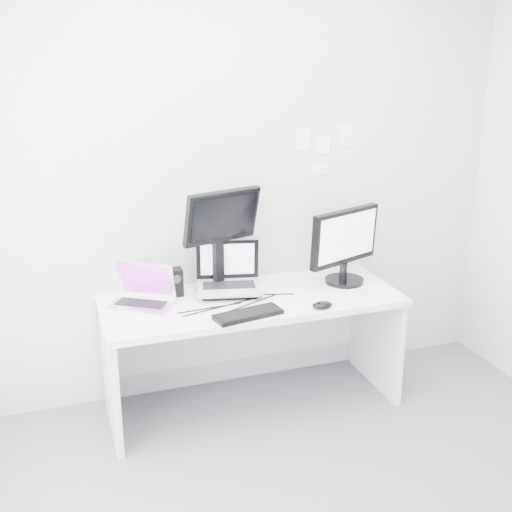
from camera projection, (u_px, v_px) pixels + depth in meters
name	position (u px, v px, depth m)	size (l,w,h in m)	color
back_wall	(234.00, 185.00, 4.04)	(3.60, 3.60, 0.00)	silver
desk	(252.00, 352.00, 4.03)	(1.80, 0.70, 0.73)	white
macbook	(139.00, 287.00, 3.73)	(0.35, 0.26, 0.26)	silver
speaker	(175.00, 282.00, 3.93)	(0.09, 0.09, 0.17)	black
dell_laptop	(229.00, 270.00, 3.92)	(0.39, 0.30, 0.32)	#B5B7BC
rear_monitor	(220.00, 239.00, 3.93)	(0.49, 0.18, 0.66)	black
samsung_monitor	(346.00, 245.00, 4.09)	(0.54, 0.25, 0.50)	black
keyboard	(248.00, 314.00, 3.65)	(0.39, 0.14, 0.03)	black
mouse	(322.00, 305.00, 3.76)	(0.12, 0.08, 0.04)	black
wall_note_0	(302.00, 139.00, 4.09)	(0.10, 0.00, 0.14)	white
wall_note_1	(324.00, 144.00, 4.14)	(0.09, 0.00, 0.13)	white
wall_note_2	(345.00, 135.00, 4.17)	(0.10, 0.00, 0.14)	white
wall_note_3	(320.00, 169.00, 4.19)	(0.11, 0.00, 0.08)	white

